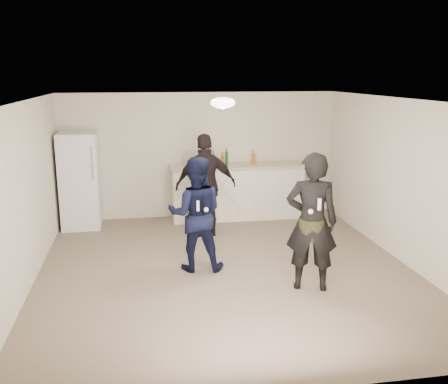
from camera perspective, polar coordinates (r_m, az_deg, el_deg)
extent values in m
plane|color=#6B5B4C|center=(7.55, 0.26, -8.87)|extent=(6.00, 6.00, 0.00)
plane|color=silver|center=(6.99, 0.28, 10.44)|extent=(6.00, 6.00, 0.00)
plane|color=beige|center=(10.08, -2.72, 4.21)|extent=(6.00, 0.00, 6.00)
plane|color=beige|center=(4.37, 7.23, -8.38)|extent=(6.00, 0.00, 6.00)
plane|color=beige|center=(7.23, -21.74, -0.46)|extent=(0.00, 6.00, 6.00)
plane|color=beige|center=(8.10, 19.80, 1.13)|extent=(0.00, 6.00, 6.00)
cube|color=white|center=(10.01, 1.57, -0.07)|extent=(2.60, 0.56, 1.05)
cube|color=#BCA991|center=(9.90, 1.59, 2.99)|extent=(2.68, 0.64, 0.04)
cube|color=white|center=(9.74, -16.16, 1.27)|extent=(0.70, 0.70, 1.80)
cylinder|color=silver|center=(9.28, -14.83, 3.28)|extent=(0.02, 0.02, 0.60)
ellipsoid|color=white|center=(7.29, -0.14, 10.17)|extent=(0.36, 0.36, 0.16)
cylinder|color=#B6B6BB|center=(9.82, -2.98, 3.52)|extent=(0.08, 0.08, 0.17)
imported|color=#0E143D|center=(7.33, -3.25, -2.53)|extent=(0.92, 0.76, 1.70)
imported|color=black|center=(6.73, 9.98, -3.39)|extent=(0.79, 0.63, 1.88)
cylinder|color=#313518|center=(6.76, 9.95, -4.13)|extent=(0.34, 0.34, 0.28)
imported|color=black|center=(8.85, -2.08, 0.75)|extent=(1.10, 0.49, 1.84)
cube|color=white|center=(7.01, -3.01, -1.59)|extent=(0.04, 0.04, 0.15)
sphere|color=white|center=(7.07, -2.06, -2.03)|extent=(0.07, 0.07, 0.07)
cube|color=white|center=(6.42, 10.84, -1.38)|extent=(0.04, 0.04, 0.15)
sphere|color=silver|center=(6.44, 9.87, -2.21)|extent=(0.07, 0.07, 0.07)
cylinder|color=#154916|center=(9.83, 0.29, 3.86)|extent=(0.06, 0.06, 0.27)
cylinder|color=brown|center=(9.72, -0.18, 3.54)|extent=(0.08, 0.08, 0.21)
cylinder|color=#144112|center=(9.81, -1.25, 3.67)|extent=(0.07, 0.07, 0.22)
cylinder|color=#A06B17|center=(10.00, 3.36, 3.80)|extent=(0.07, 0.07, 0.21)
cylinder|color=#B6B9C1|center=(9.72, -1.39, 3.40)|extent=(0.07, 0.07, 0.16)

